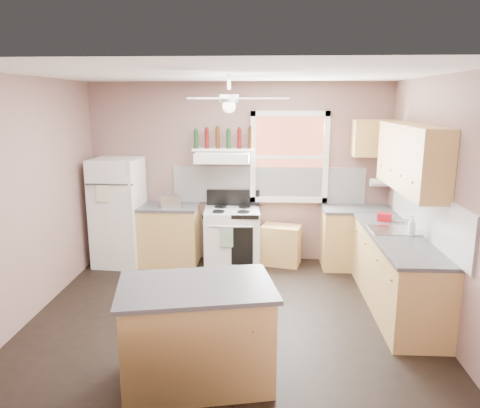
{
  "coord_description": "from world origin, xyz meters",
  "views": [
    {
      "loc": [
        0.37,
        -5.0,
        2.43
      ],
      "look_at": [
        0.1,
        0.3,
        1.25
      ],
      "focal_mm": 35.0,
      "sensor_mm": 36.0,
      "label": 1
    }
  ],
  "objects_px": {
    "refrigerator": "(118,212)",
    "cart": "(281,246)",
    "stove": "(232,238)",
    "island": "(197,336)",
    "toaster": "(170,201)"
  },
  "relations": [
    {
      "from": "refrigerator",
      "to": "cart",
      "type": "relative_size",
      "value": 2.87
    },
    {
      "from": "stove",
      "to": "refrigerator",
      "type": "bearing_deg",
      "value": 175.95
    },
    {
      "from": "island",
      "to": "refrigerator",
      "type": "bearing_deg",
      "value": 106.7
    },
    {
      "from": "refrigerator",
      "to": "cart",
      "type": "xyz_separation_m",
      "value": [
        2.43,
        0.09,
        -0.52
      ]
    },
    {
      "from": "stove",
      "to": "cart",
      "type": "relative_size",
      "value": 1.54
    },
    {
      "from": "cart",
      "to": "island",
      "type": "height_order",
      "value": "island"
    },
    {
      "from": "toaster",
      "to": "cart",
      "type": "height_order",
      "value": "toaster"
    },
    {
      "from": "island",
      "to": "cart",
      "type": "bearing_deg",
      "value": 63.18
    },
    {
      "from": "refrigerator",
      "to": "island",
      "type": "height_order",
      "value": "refrigerator"
    },
    {
      "from": "refrigerator",
      "to": "toaster",
      "type": "relative_size",
      "value": 5.72
    },
    {
      "from": "cart",
      "to": "island",
      "type": "distance_m",
      "value": 3.17
    },
    {
      "from": "stove",
      "to": "cart",
      "type": "height_order",
      "value": "stove"
    },
    {
      "from": "refrigerator",
      "to": "toaster",
      "type": "height_order",
      "value": "refrigerator"
    },
    {
      "from": "toaster",
      "to": "island",
      "type": "height_order",
      "value": "toaster"
    },
    {
      "from": "refrigerator",
      "to": "cart",
      "type": "distance_m",
      "value": 2.49
    }
  ]
}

